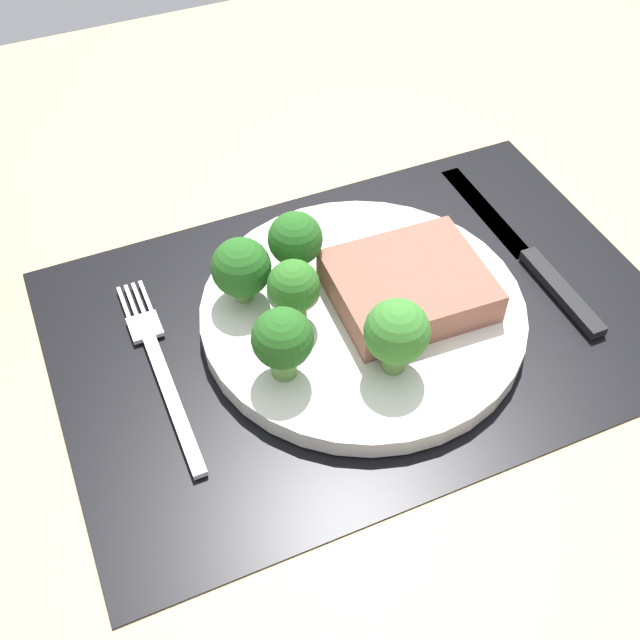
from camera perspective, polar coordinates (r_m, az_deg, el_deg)
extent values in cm
cube|color=tan|center=(62.58, 3.03, -1.08)|extent=(140.00, 110.00, 3.00)
cube|color=black|center=(61.34, 3.10, -0.08)|extent=(47.34, 31.87, 0.30)
cylinder|color=silver|center=(60.63, 3.13, 0.52)|extent=(25.13, 25.13, 1.60)
cube|color=#8C5647|center=(59.98, 6.49, 2.52)|extent=(11.82, 10.22, 2.67)
cylinder|color=#5B8942|center=(55.10, -2.66, -3.22)|extent=(1.82, 1.82, 1.88)
sphere|color=#235B1E|center=(52.95, -2.76, -1.34)|extent=(4.35, 4.35, 4.35)
cylinder|color=#5B8942|center=(58.41, -1.89, 0.74)|extent=(1.87, 1.87, 1.91)
sphere|color=#2D6B23|center=(56.51, -1.95, 2.53)|extent=(3.89, 3.89, 3.89)
cylinder|color=#5B8942|center=(61.61, -1.76, 4.00)|extent=(1.90, 1.90, 2.06)
sphere|color=#235B1E|center=(59.66, -1.83, 5.95)|extent=(4.24, 4.24, 4.24)
cylinder|color=#6B994C|center=(60.45, -5.60, 2.10)|extent=(1.48, 1.48, 1.24)
sphere|color=#235B1E|center=(58.63, -5.78, 3.84)|extent=(4.58, 4.58, 4.58)
cylinder|color=#5B8942|center=(55.58, 5.42, -2.81)|extent=(1.69, 1.69, 1.91)
sphere|color=#387A2D|center=(53.35, 5.64, -0.84)|extent=(4.61, 4.61, 4.61)
cube|color=silver|center=(56.82, -10.67, -5.94)|extent=(1.00, 13.00, 0.50)
cube|color=silver|center=(61.81, -12.67, -0.50)|extent=(2.40, 2.60, 0.40)
cube|color=silver|center=(63.91, -14.14, 1.18)|extent=(0.30, 3.60, 0.35)
cube|color=silver|center=(63.94, -13.63, 1.34)|extent=(0.30, 3.60, 0.35)
cube|color=silver|center=(63.97, -13.12, 1.50)|extent=(0.30, 3.60, 0.35)
cube|color=silver|center=(64.00, -12.60, 1.66)|extent=(0.30, 3.60, 0.35)
cube|color=black|center=(65.63, 17.23, 2.02)|extent=(1.40, 10.00, 0.80)
cube|color=silver|center=(72.12, 12.02, 7.99)|extent=(1.80, 13.00, 0.30)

